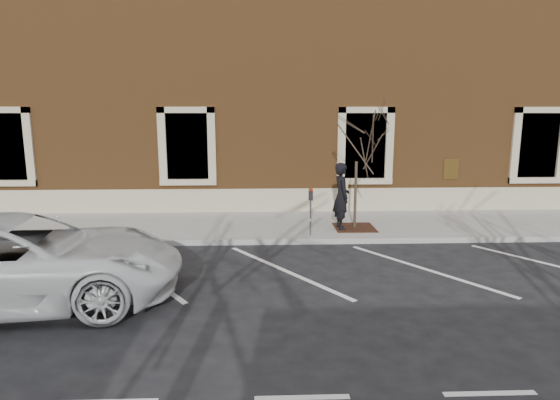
{
  "coord_description": "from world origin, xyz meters",
  "views": [
    {
      "loc": [
        -0.47,
        -12.29,
        3.54
      ],
      "look_at": [
        0.0,
        0.6,
        1.1
      ],
      "focal_mm": 30.0,
      "sensor_mm": 36.0,
      "label": 1
    }
  ],
  "objects_px": {
    "man": "(341,196)",
    "parking_meter": "(311,203)",
    "white_truck": "(16,261)",
    "sapling": "(357,143)"
  },
  "relations": [
    {
      "from": "parking_meter",
      "to": "white_truck",
      "type": "bearing_deg",
      "value": -145.92
    },
    {
      "from": "sapling",
      "to": "white_truck",
      "type": "height_order",
      "value": "sapling"
    },
    {
      "from": "parking_meter",
      "to": "sapling",
      "type": "relative_size",
      "value": 0.37
    },
    {
      "from": "parking_meter",
      "to": "sapling",
      "type": "xyz_separation_m",
      "value": [
        1.39,
        0.79,
        1.6
      ]
    },
    {
      "from": "parking_meter",
      "to": "white_truck",
      "type": "xyz_separation_m",
      "value": [
        -5.88,
        -4.14,
        -0.23
      ]
    },
    {
      "from": "man",
      "to": "white_truck",
      "type": "bearing_deg",
      "value": 118.01
    },
    {
      "from": "man",
      "to": "sapling",
      "type": "xyz_separation_m",
      "value": [
        0.43,
        0.12,
        1.54
      ]
    },
    {
      "from": "sapling",
      "to": "white_truck",
      "type": "xyz_separation_m",
      "value": [
        -7.27,
        -4.93,
        -1.83
      ]
    },
    {
      "from": "man",
      "to": "parking_meter",
      "type": "bearing_deg",
      "value": 117.96
    },
    {
      "from": "man",
      "to": "white_truck",
      "type": "xyz_separation_m",
      "value": [
        -6.84,
        -4.81,
        -0.29
      ]
    }
  ]
}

